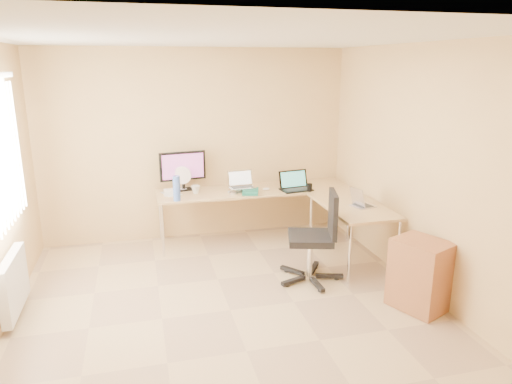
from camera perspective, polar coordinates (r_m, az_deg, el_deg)
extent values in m
plane|color=tan|center=(4.86, -3.16, -14.11)|extent=(4.50, 4.50, 0.00)
plane|color=white|center=(4.24, -3.69, 18.17)|extent=(4.50, 4.50, 0.00)
plane|color=#DBB575|center=(6.55, -7.21, 5.64)|extent=(4.50, 0.00, 4.50)
plane|color=#DBB575|center=(2.34, 7.54, -12.49)|extent=(4.50, 0.00, 4.50)
plane|color=#DBB575|center=(5.19, 20.03, 2.28)|extent=(0.00, 4.50, 4.50)
cube|color=tan|center=(6.52, -0.15, -2.75)|extent=(2.65, 0.70, 0.73)
cube|color=tan|center=(5.95, 11.44, -4.86)|extent=(0.70, 1.30, 0.73)
cube|color=black|center=(6.39, -8.85, 2.55)|extent=(0.64, 0.28, 0.53)
cube|color=#14604C|center=(6.22, -0.68, 0.08)|extent=(0.28, 0.33, 0.05)
cube|color=silver|center=(6.28, -1.71, 1.49)|extent=(0.36, 0.29, 0.22)
cube|color=black|center=(6.35, 4.92, 1.35)|extent=(0.45, 0.36, 0.26)
cube|color=silver|center=(6.32, -1.69, 0.20)|extent=(0.41, 0.25, 0.02)
ellipsoid|color=silver|center=(6.37, 1.24, 0.39)|extent=(0.10, 0.07, 0.03)
imported|color=silver|center=(6.25, -7.32, 0.31)|extent=(0.13, 0.13, 0.11)
cylinder|color=silver|center=(6.18, -2.74, -0.12)|extent=(0.15, 0.15, 0.03)
cylinder|color=#4A70CE|center=(5.92, -9.60, 0.44)|extent=(0.11, 0.11, 0.32)
cube|color=white|center=(6.30, -10.25, -0.17)|extent=(0.28, 0.33, 0.01)
cube|color=silver|center=(6.23, -10.23, -0.03)|extent=(0.19, 0.14, 0.07)
cylinder|color=white|center=(6.41, -8.92, 1.56)|extent=(0.30, 0.30, 0.31)
cylinder|color=black|center=(6.33, 6.52, 0.55)|extent=(0.07, 0.07, 0.11)
cube|color=silver|center=(5.76, 12.89, -0.78)|extent=(0.34, 0.30, 0.19)
cube|color=black|center=(5.32, 6.60, -5.58)|extent=(0.78, 0.78, 1.05)
cube|color=brown|center=(5.02, 19.29, -9.43)|extent=(0.59, 0.64, 0.71)
cube|color=white|center=(5.14, -27.32, -9.83)|extent=(0.09, 0.80, 0.55)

